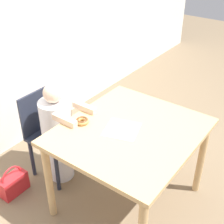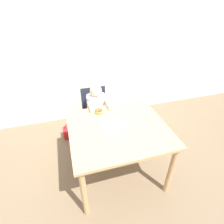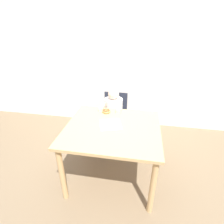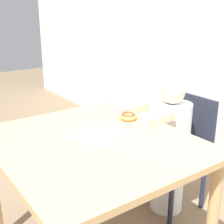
{
  "view_description": "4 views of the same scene",
  "coord_description": "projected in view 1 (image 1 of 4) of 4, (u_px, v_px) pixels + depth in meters",
  "views": [
    {
      "loc": [
        -1.62,
        -1.03,
        2.11
      ],
      "look_at": [
        -0.03,
        0.15,
        0.88
      ],
      "focal_mm": 50.0,
      "sensor_mm": 36.0,
      "label": 1
    },
    {
      "loc": [
        -0.49,
        -1.43,
        1.99
      ],
      "look_at": [
        -0.03,
        0.15,
        0.88
      ],
      "focal_mm": 28.0,
      "sensor_mm": 36.0,
      "label": 2
    },
    {
      "loc": [
        0.29,
        -1.68,
        1.84
      ],
      "look_at": [
        -0.03,
        0.15,
        0.88
      ],
      "focal_mm": 28.0,
      "sensor_mm": 36.0,
      "label": 3
    },
    {
      "loc": [
        1.29,
        -0.79,
        1.43
      ],
      "look_at": [
        -0.03,
        0.15,
        0.88
      ],
      "focal_mm": 50.0,
      "sensor_mm": 36.0,
      "label": 4
    }
  ],
  "objects": [
    {
      "name": "ground_plane",
      "position": [
        127.0,
        200.0,
        2.74
      ],
      "size": [
        12.0,
        12.0,
        0.0
      ],
      "primitive_type": "plane",
      "color": "#7A664C"
    },
    {
      "name": "dining_table",
      "position": [
        130.0,
        141.0,
        2.39
      ],
      "size": [
        1.09,
        0.97,
        0.76
      ],
      "color": "tan",
      "rests_on": "ground_plane"
    },
    {
      "name": "chair",
      "position": [
        50.0,
        134.0,
        2.84
      ],
      "size": [
        0.38,
        0.4,
        0.83
      ],
      "color": "#232838",
      "rests_on": "ground_plane"
    },
    {
      "name": "child_figure",
      "position": [
        58.0,
        134.0,
        2.76
      ],
      "size": [
        0.28,
        0.48,
        0.98
      ],
      "color": "white",
      "rests_on": "ground_plane"
    },
    {
      "name": "donut",
      "position": [
        82.0,
        121.0,
        2.41
      ],
      "size": [
        0.11,
        0.11,
        0.04
      ],
      "color": "tan",
      "rests_on": "dining_table"
    },
    {
      "name": "napkin",
      "position": [
        122.0,
        129.0,
        2.34
      ],
      "size": [
        0.31,
        0.31,
        0.0
      ],
      "color": "white",
      "rests_on": "dining_table"
    },
    {
      "name": "handbag",
      "position": [
        13.0,
        184.0,
        2.77
      ],
      "size": [
        0.25,
        0.12,
        0.29
      ],
      "color": "red",
      "rests_on": "ground_plane"
    }
  ]
}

